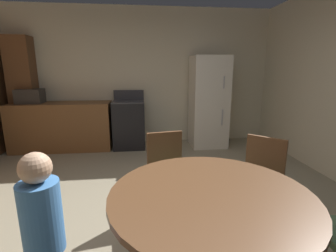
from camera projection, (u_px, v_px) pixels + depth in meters
ground_plane at (149, 235)px, 2.29m from camera, size 14.00×14.00×0.00m
wall_back at (142, 77)px, 5.00m from camera, size 5.51×0.12×2.70m
kitchen_counter at (62, 126)px, 4.65m from camera, size 1.82×0.60×0.90m
pantry_column at (24, 94)px, 4.61m from camera, size 0.44×0.36×2.10m
oven_range at (129, 124)px, 4.79m from camera, size 0.60×0.60×1.10m
refrigerator at (208, 102)px, 4.81m from camera, size 0.68×0.68×1.76m
microwave at (30, 96)px, 4.46m from camera, size 0.44×0.32×0.26m
dining_table at (210, 214)px, 1.56m from camera, size 1.28×1.28×0.76m
chair_northeast at (260, 176)px, 2.37m from camera, size 0.57×0.57×0.87m
chair_north at (167, 169)px, 2.54m from camera, size 0.46×0.46×0.87m
person_child at (44, 238)px, 1.39m from camera, size 0.24×0.24×1.09m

